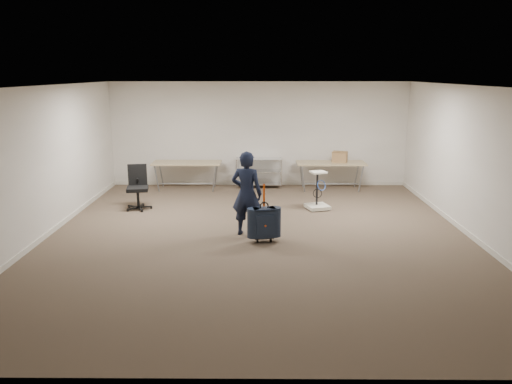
{
  "coord_description": "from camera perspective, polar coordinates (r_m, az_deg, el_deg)",
  "views": [
    {
      "loc": [
        0.03,
        -8.98,
        3.03
      ],
      "look_at": [
        -0.04,
        0.3,
        0.8
      ],
      "focal_mm": 35.0,
      "sensor_mm": 36.0,
      "label": 1
    }
  ],
  "objects": [
    {
      "name": "equipment_cart",
      "position": [
        11.39,
        7.06,
        -0.84
      ],
      "size": [
        0.6,
        0.6,
        0.87
      ],
      "color": "beige",
      "rests_on": "ground"
    },
    {
      "name": "folding_table_right",
      "position": [
        13.28,
        8.56,
        3.15
      ],
      "size": [
        1.8,
        0.75,
        0.73
      ],
      "color": "#957E5B",
      "rests_on": "ground"
    },
    {
      "name": "folding_table_left",
      "position": [
        13.29,
        -7.92,
        3.18
      ],
      "size": [
        1.8,
        0.75,
        0.73
      ],
      "color": "#957E5B",
      "rests_on": "ground"
    },
    {
      "name": "cardboard_box",
      "position": [
        13.32,
        9.55,
        3.99
      ],
      "size": [
        0.44,
        0.39,
        0.28
      ],
      "primitive_type": "cube",
      "rotation": [
        0.0,
        0.0,
        -0.33
      ],
      "color": "#946745",
      "rests_on": "folding_table_right"
    },
    {
      "name": "office_chair",
      "position": [
        11.64,
        -13.33,
        -0.41
      ],
      "size": [
        0.61,
        0.61,
        1.0
      ],
      "color": "black",
      "rests_on": "ground"
    },
    {
      "name": "person",
      "position": [
        9.38,
        -1.07,
        -0.19
      ],
      "size": [
        0.67,
        0.52,
        1.62
      ],
      "primitive_type": "imported",
      "rotation": [
        0.0,
        0.0,
        2.88
      ],
      "color": "black",
      "rests_on": "ground"
    },
    {
      "name": "suitcase",
      "position": [
        9.08,
        0.93,
        -3.53
      ],
      "size": [
        0.43,
        0.3,
        1.09
      ],
      "color": "black",
      "rests_on": "ground"
    },
    {
      "name": "room_shell",
      "position": [
        10.79,
        0.28,
        -2.54
      ],
      "size": [
        8.0,
        9.0,
        9.0
      ],
      "color": "beige",
      "rests_on": "ground"
    },
    {
      "name": "wire_shelf",
      "position": [
        13.44,
        0.32,
        2.39
      ],
      "size": [
        1.22,
        0.47,
        0.8
      ],
      "color": "silver",
      "rests_on": "ground"
    },
    {
      "name": "ground",
      "position": [
        9.48,
        0.25,
        -5.14
      ],
      "size": [
        9.0,
        9.0,
        0.0
      ],
      "primitive_type": "plane",
      "color": "#47392B",
      "rests_on": "ground"
    }
  ]
}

